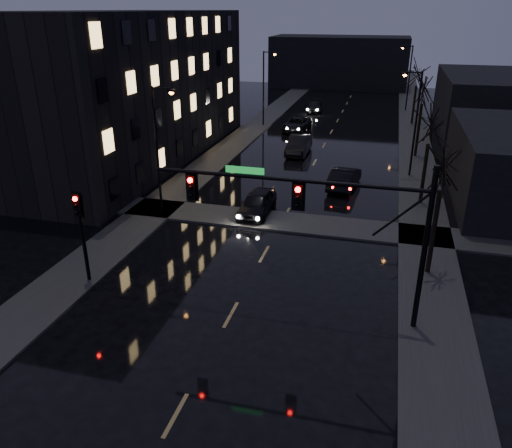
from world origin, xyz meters
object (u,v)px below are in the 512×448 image
Objects in this scene: lead_car at (344,178)px; oncoming_car_d at (315,107)px; oncoming_car_c at (297,124)px; oncoming_car_b at (299,145)px; oncoming_car_a at (257,203)px.

oncoming_car_d is at bearing -69.80° from lead_car.
oncoming_car_c is 18.79m from lead_car.
lead_car is (6.80, -17.52, 0.08)m from oncoming_car_c.
oncoming_car_b is 20.38m from oncoming_car_d.
oncoming_car_c reaches higher than oncoming_car_d.
oncoming_car_c is at bearing -98.82° from oncoming_car_d.
oncoming_car_b reaches higher than lead_car.
oncoming_car_b is at bearing -52.23° from lead_car.
oncoming_car_a is 24.23m from oncoming_car_c.
lead_car is (4.88, 6.64, 0.02)m from oncoming_car_a.
oncoming_car_d is 0.96× the size of lead_car.
oncoming_car_b is at bearing 91.30° from oncoming_car_a.
oncoming_car_c is at bearing 101.80° from oncoming_car_b.
oncoming_car_a is 15.00m from oncoming_car_b.
oncoming_car_b is 0.99× the size of oncoming_car_c.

